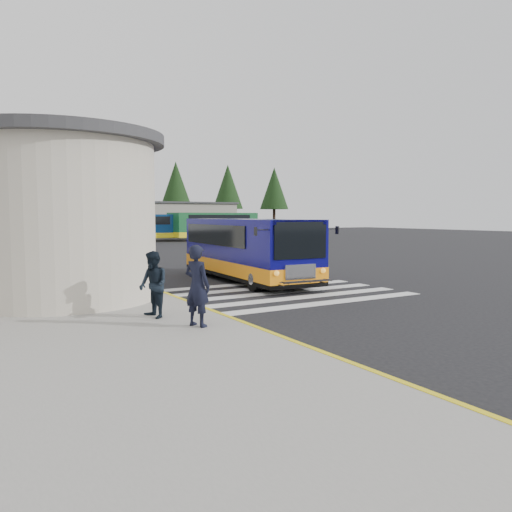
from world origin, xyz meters
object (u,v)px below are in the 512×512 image
transit_bus (247,251)px  bollard (202,303)px  pedestrian_b (153,285)px  far_bus_a (132,226)px  pedestrian_a (197,286)px  far_bus_b (214,225)px

transit_bus → bollard: bearing=-122.2°
transit_bus → pedestrian_b: transit_bus is taller
pedestrian_b → far_bus_a: bearing=155.3°
transit_bus → far_bus_a: (5.03, 32.27, 0.35)m
transit_bus → bollard: 9.04m
pedestrian_a → transit_bus: bearing=-61.7°
transit_bus → bollard: size_ratio=8.53×
pedestrian_a → far_bus_b: far_bus_b is taller
transit_bus → bollard: transit_bus is taller
pedestrian_a → pedestrian_b: 1.49m
bollard → pedestrian_b: bearing=112.6°
pedestrian_a → far_bus_b: 42.68m
bollard → far_bus_b: bearing=63.9°
pedestrian_a → far_bus_b: bearing=-51.4°
pedestrian_a → far_bus_a: 40.85m
bollard → pedestrian_a: bearing=134.2°
pedestrian_a → far_bus_a: bearing=-39.8°
transit_bus → far_bus_b: 33.85m
pedestrian_b → bollard: (0.60, -1.45, -0.28)m
bollard → far_bus_a: far_bus_a is taller
transit_bus → pedestrian_a: transit_bus is taller
pedestrian_b → bollard: size_ratio=1.54×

